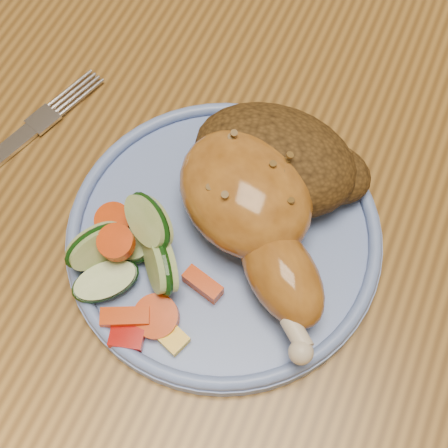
% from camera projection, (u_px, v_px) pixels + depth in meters
% --- Properties ---
extents(ground, '(4.00, 4.00, 0.00)m').
position_uv_depth(ground, '(248.00, 378.00, 1.18)').
color(ground, brown).
rests_on(ground, ground).
extents(dining_table, '(0.90, 1.40, 0.75)m').
position_uv_depth(dining_table, '(272.00, 221.00, 0.58)').
color(dining_table, brown).
rests_on(dining_table, ground).
extents(plate, '(0.24, 0.24, 0.01)m').
position_uv_depth(plate, '(224.00, 236.00, 0.48)').
color(plate, '#6783CA').
rests_on(plate, dining_table).
extents(plate_rim, '(0.24, 0.24, 0.01)m').
position_uv_depth(plate_rim, '(224.00, 230.00, 0.47)').
color(plate_rim, '#6783CA').
rests_on(plate_rim, plate).
extents(chicken_leg, '(0.17, 0.17, 0.06)m').
position_uv_depth(chicken_leg, '(254.00, 212.00, 0.45)').
color(chicken_leg, '#B06C24').
rests_on(chicken_leg, plate).
extents(rice_pilaf, '(0.14, 0.09, 0.06)m').
position_uv_depth(rice_pilaf, '(278.00, 161.00, 0.48)').
color(rice_pilaf, '#482F12').
rests_on(rice_pilaf, plate).
extents(vegetable_pile, '(0.12, 0.12, 0.06)m').
position_uv_depth(vegetable_pile, '(129.00, 259.00, 0.44)').
color(vegetable_pile, '#A50A05').
rests_on(vegetable_pile, plate).
extents(fork, '(0.07, 0.17, 0.00)m').
position_uv_depth(fork, '(2.00, 153.00, 0.51)').
color(fork, silver).
rests_on(fork, dining_table).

